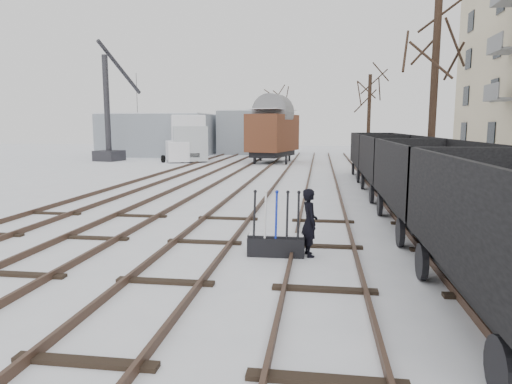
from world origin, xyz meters
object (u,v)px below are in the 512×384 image
at_px(box_van_wagon, 273,132).
at_px(ground_frame, 276,244).
at_px(lorry, 187,137).
at_px(panel_van, 177,151).
at_px(worker, 309,223).
at_px(crane, 109,130).

bearing_deg(box_van_wagon, ground_frame, -69.47).
bearing_deg(lorry, ground_frame, -89.62).
bearing_deg(lorry, panel_van, -113.06).
relative_size(worker, box_van_wagon, 0.26).
distance_m(panel_van, crane, 6.17).
relative_size(ground_frame, panel_van, 0.36).
xyz_separation_m(ground_frame, lorry, (-10.53, 28.64, 1.68)).
bearing_deg(box_van_wagon, crane, -165.63).
height_order(box_van_wagon, crane, crane).
relative_size(lorry, crane, 0.90).
bearing_deg(box_van_wagon, panel_van, -164.06).
distance_m(box_van_wagon, lorry, 8.10).
relative_size(box_van_wagon, lorry, 0.69).
distance_m(ground_frame, panel_van, 28.19).
relative_size(worker, crane, 0.16).
distance_m(ground_frame, worker, 0.90).
bearing_deg(ground_frame, lorry, 109.64).
height_order(lorry, panel_van, lorry).
xyz_separation_m(ground_frame, worker, (0.75, 0.10, 0.50)).
bearing_deg(ground_frame, box_van_wagon, 95.52).
distance_m(box_van_wagon, crane, 13.81).
distance_m(lorry, crane, 6.53).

